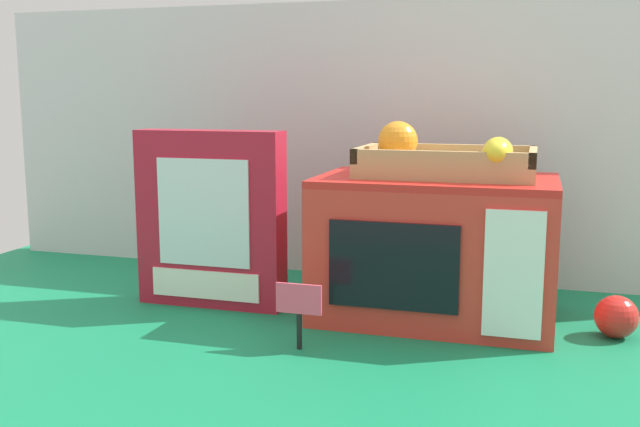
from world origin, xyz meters
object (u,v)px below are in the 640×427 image
Objects in this scene: food_groups_crate at (443,161)px; loose_toy_apple at (616,316)px; price_sign at (299,306)px; cookie_set_box at (211,219)px; toy_microwave at (435,248)px.

food_groups_crate is 4.32× the size of loose_toy_apple.
food_groups_crate is at bearing 51.93° from price_sign.
loose_toy_apple is at bearing 23.39° from price_sign.
cookie_set_box is at bearing -178.14° from loose_toy_apple.
price_sign is (-0.17, -0.22, -0.05)m from toy_microwave.
cookie_set_box reaches higher than loose_toy_apple.
toy_microwave reaches higher than price_sign.
toy_microwave is 0.28m from price_sign.
toy_microwave is 3.89× the size of price_sign.
cookie_set_box is at bearing 141.80° from price_sign.
price_sign is 0.50m from loose_toy_apple.
food_groups_crate is at bearing 174.23° from loose_toy_apple.
toy_microwave is 0.40m from cookie_set_box.
food_groups_crate reaches higher than toy_microwave.
price_sign is at bearing -156.61° from loose_toy_apple.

